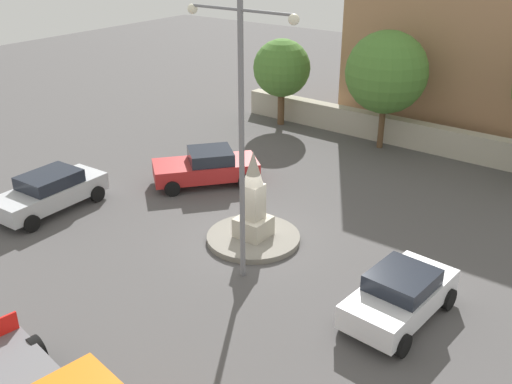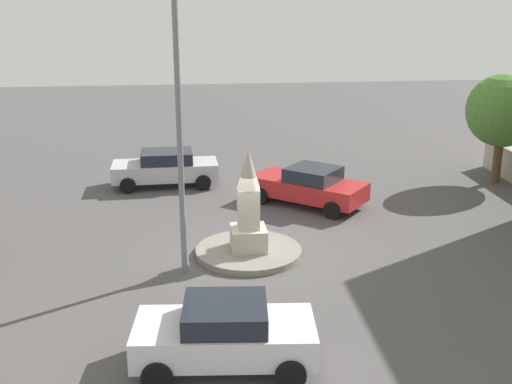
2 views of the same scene
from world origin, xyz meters
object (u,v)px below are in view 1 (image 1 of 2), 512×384
streetlamp (241,120)px  tree_mid_cluster (386,72)px  car_white_waiting (400,295)px  corner_building (456,28)px  car_silver_approaching (50,191)px  car_red_parked_right (207,167)px  monument (253,202)px  tree_near_wall (282,68)px

streetlamp → tree_mid_cluster: streetlamp is taller
car_white_waiting → corner_building: size_ratio=0.39×
car_silver_approaching → streetlamp: bearing=-175.4°
car_red_parked_right → streetlamp: bearing=139.5°
monument → car_white_waiting: bearing=169.1°
streetlamp → car_white_waiting: 6.56m
car_silver_approaching → tree_mid_cluster: size_ratio=0.77×
car_white_waiting → corner_building: (5.45, -18.61, 4.29)m
streetlamp → corner_building: bearing=-88.2°
car_red_parked_right → tree_near_wall: size_ratio=0.97×
streetlamp → corner_building: corner_building is taller
car_red_parked_right → monument: bearing=148.3°
tree_near_wall → car_silver_approaching: bearing=85.1°
monument → car_silver_approaching: monument is taller
monument → streetlamp: streetlamp is taller
car_red_parked_right → car_white_waiting: bearing=159.3°
monument → tree_near_wall: 13.20m
car_red_parked_right → car_white_waiting: car_red_parked_right is taller
car_silver_approaching → tree_near_wall: 14.27m
car_silver_approaching → car_red_parked_right: (-3.21, -5.45, -0.02)m
car_red_parked_right → tree_near_wall: tree_near_wall is taller
car_white_waiting → car_red_parked_right: bearing=-20.7°
car_white_waiting → corner_building: corner_building is taller
car_silver_approaching → car_white_waiting: size_ratio=1.11×
monument → tree_mid_cluster: 11.44m
car_silver_approaching → monument: bearing=-160.9°
car_white_waiting → tree_near_wall: tree_near_wall is taller
streetlamp → tree_mid_cluster: 13.34m
car_red_parked_right → tree_near_wall: bearing=-76.8°
car_white_waiting → corner_building: 19.86m
monument → tree_mid_cluster: (0.50, -11.21, 2.26)m
monument → corner_building: corner_building is taller
car_silver_approaching → tree_mid_cluster: bearing=-117.5°
car_silver_approaching → car_white_waiting: bearing=-173.6°
streetlamp → tree_near_wall: size_ratio=1.83×
car_silver_approaching → tree_mid_cluster: (-7.22, -13.87, 2.96)m
monument → tree_near_wall: bearing=-60.1°
corner_building → tree_mid_cluster: corner_building is taller
car_red_parked_right → corner_building: (-4.95, -14.69, 4.29)m
streetlamp → car_red_parked_right: 8.51m
car_red_parked_right → car_silver_approaching: bearing=59.5°
monument → tree_near_wall: tree_near_wall is taller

